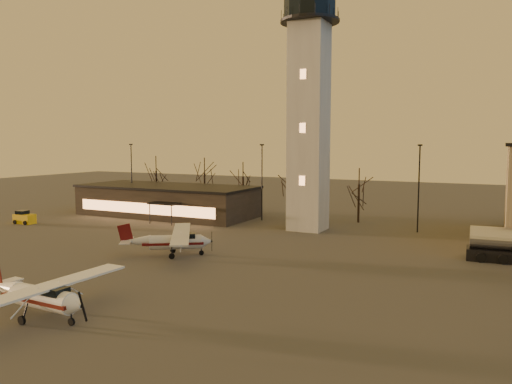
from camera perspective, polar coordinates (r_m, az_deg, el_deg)
ground at (r=34.24m, az=-12.33°, el=-12.07°), size 220.00×220.00×0.00m
control_tower at (r=59.34m, az=6.09°, el=11.43°), size 6.80×6.80×32.60m
terminal at (r=71.86m, az=-10.14°, el=-0.95°), size 25.40×12.20×4.30m
light_poles at (r=60.01m, az=6.76°, el=0.92°), size 58.50×12.25×10.14m
tree_row at (r=73.17m, az=-1.60°, el=2.23°), size 37.20×9.20×8.80m
cessna_front at (r=32.42m, az=-23.00°, el=-11.49°), size 8.74×11.05×3.05m
cessna_rear at (r=46.45m, az=-9.01°, el=-5.93°), size 9.09×10.20×3.10m
service_cart at (r=70.39m, az=-24.96°, el=-2.78°), size 2.71×1.81×1.67m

